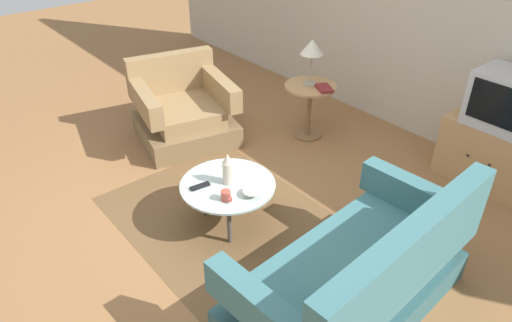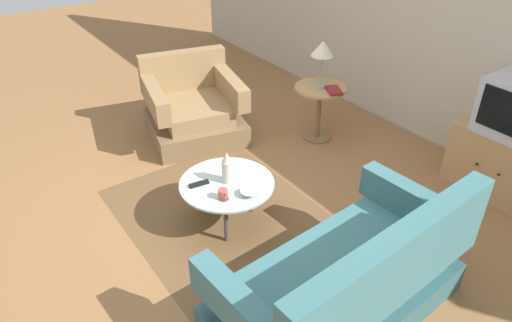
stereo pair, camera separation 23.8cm
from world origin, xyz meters
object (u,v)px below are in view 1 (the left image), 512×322
Objects in this scene: mug at (226,196)px; armchair at (183,112)px; table_lamp at (312,49)px; television at (507,100)px; tv_stand at (491,154)px; tv_remote_dark at (200,186)px; bowl at (253,193)px; book at (324,88)px; coffee_table at (228,187)px; side_table at (310,99)px; vase at (228,169)px; couch at (357,278)px.

armchair is at bearing 158.60° from mug.
television is at bearing 20.94° from table_lamp.
tv_stand is 2.74m from tv_remote_dark.
armchair reaches higher than tv_stand.
bowl is 0.61× the size of book.
bowl is at bearing -46.17° from tv_remote_dark.
television reaches higher than mug.
coffee_table is at bearing -67.30° from table_lamp.
tv_stand reaches higher than mug.
side_table is at bearing 120.38° from bowl.
tv_stand is (1.72, 0.69, -0.14)m from side_table.
television is at bearing 69.35° from mug.
vase is at bearing 120.57° from coffee_table.
mug is 0.28m from tv_remote_dark.
couch is 10.38× the size of tv_remote_dark.
book is (1.03, 1.09, 0.33)m from armchair.
tv_remote_dark is at bearing -115.49° from television.
coffee_table is (-1.29, -0.09, 0.06)m from couch.
book is (-0.37, 1.81, 0.21)m from tv_remote_dark.
coffee_table is 3.09× the size of book.
tv_remote_dark is (0.56, -1.79, -0.59)m from table_lamp.
television is 1.15× the size of table_lamp.
vase is at bearing 138.99° from mug.
tv_remote_dark is (-0.27, -0.06, -0.03)m from mug.
television reaches higher than tv_remote_dark.
table_lamp reaches higher than mug.
table_lamp reaches higher than coffee_table.
side_table is at bearing -8.78° from table_lamp.
vase is (-0.01, 0.01, 0.16)m from coffee_table.
coffee_table is at bearing -47.00° from book.
mug is (0.18, -0.15, -0.09)m from vase.
armchair is 1.33× the size of tv_stand.
mug is at bearing 97.68° from couch.
tv_stand is 3.44× the size of book.
couch reaches higher than tv_stand.
couch is at bearing 3.19° from vase.
armchair is at bearing 161.43° from vase.
television is (-0.00, -0.02, 0.55)m from tv_stand.
couch reaches higher than bowl.
couch is 14.52× the size of mug.
vase is at bearing 85.03° from armchair.
bowl is (0.90, -1.53, -0.02)m from side_table.
armchair reaches higher than vase.
tv_remote_dark is at bearing -144.04° from bowl.
vase reaches higher than side_table.
television is at bearing 64.64° from coffee_table.
television is at bearing -90.00° from tv_stand.
coffee_table is 1.70m from book.
coffee_table is 0.26m from bowl.
tv_stand is 3.16× the size of vase.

